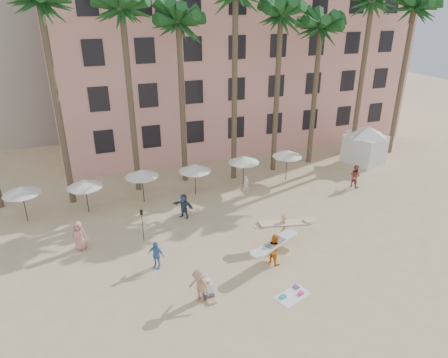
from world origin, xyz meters
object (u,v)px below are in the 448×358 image
pink_hotel (229,62)px  carrier_white (274,248)px  cabana (366,141)px  carrier_yellow (284,227)px

pink_hotel → carrier_white: size_ratio=11.64×
pink_hotel → cabana: bearing=-55.0°
pink_hotel → carrier_white: bearing=-105.0°
cabana → carrier_yellow: (-13.49, -9.56, -0.99)m
carrier_yellow → cabana: bearing=35.3°
cabana → carrier_yellow: size_ratio=1.72×
pink_hotel → carrier_yellow: 23.52m
cabana → carrier_yellow: 16.56m
cabana → pink_hotel: bearing=125.0°
cabana → carrier_white: (-15.04, -11.26, -1.08)m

